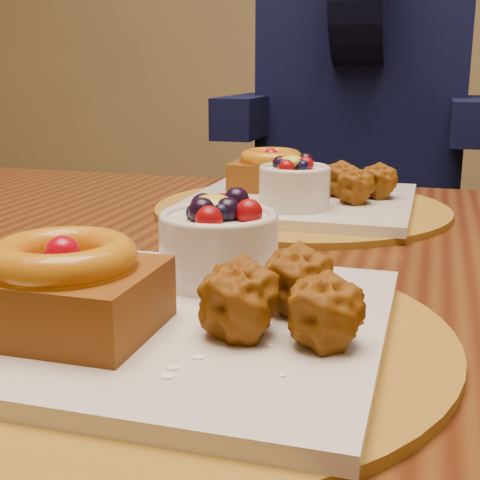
# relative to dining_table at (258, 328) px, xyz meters

# --- Properties ---
(dining_table) EXTENTS (1.60, 0.90, 0.76)m
(dining_table) POSITION_rel_dining_table_xyz_m (0.00, 0.00, 0.00)
(dining_table) COLOR #3E190B
(dining_table) RESTS_ON ground
(place_setting_near) EXTENTS (0.38, 0.38, 0.09)m
(place_setting_near) POSITION_rel_dining_table_xyz_m (-0.00, -0.21, 0.10)
(place_setting_near) COLOR brown
(place_setting_near) RESTS_ON dining_table
(place_setting_far) EXTENTS (0.38, 0.38, 0.08)m
(place_setting_far) POSITION_rel_dining_table_xyz_m (-0.00, 0.22, 0.10)
(place_setting_far) COLOR brown
(place_setting_far) RESTS_ON dining_table
(chair_far) EXTENTS (0.52, 0.52, 0.81)m
(chair_far) POSITION_rel_dining_table_xyz_m (-0.09, 0.93, -0.23)
(chair_far) COLOR black
(chair_far) RESTS_ON ground
(diner) EXTENTS (0.56, 0.53, 0.91)m
(diner) POSITION_rel_dining_table_xyz_m (-0.00, 0.95, 0.29)
(diner) COLOR black
(diner) RESTS_ON ground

